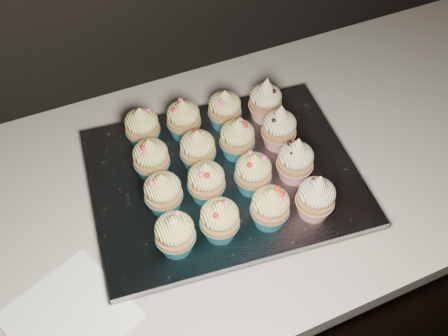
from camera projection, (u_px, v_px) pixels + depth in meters
name	position (u px, v px, depth m)	size (l,w,h in m)	color
cabinet	(237.00, 282.00, 1.30)	(2.40, 0.60, 0.86)	black
worktop	(242.00, 174.00, 0.95)	(2.44, 0.64, 0.04)	beige
napkin	(69.00, 316.00, 0.75)	(0.16, 0.16, 0.00)	white
baking_tray	(224.00, 182.00, 0.90)	(0.42, 0.32, 0.02)	black
foil_lining	(224.00, 176.00, 0.88)	(0.46, 0.36, 0.01)	silver
cupcake_0	(175.00, 234.00, 0.76)	(0.06, 0.06, 0.08)	#1B6D7F
cupcake_1	(220.00, 219.00, 0.77)	(0.06, 0.06, 0.08)	#1B6D7F
cupcake_2	(270.00, 207.00, 0.79)	(0.06, 0.06, 0.08)	#1B6D7F
cupcake_3	(316.00, 197.00, 0.80)	(0.06, 0.06, 0.10)	#AC1721
cupcake_4	(163.00, 192.00, 0.81)	(0.06, 0.06, 0.08)	#1B6D7F
cupcake_5	(206.00, 182.00, 0.82)	(0.06, 0.06, 0.08)	#1B6D7F
cupcake_6	(253.00, 173.00, 0.83)	(0.06, 0.06, 0.08)	#1B6D7F
cupcake_7	(295.00, 160.00, 0.85)	(0.06, 0.06, 0.10)	#AC1721
cupcake_8	(151.00, 158.00, 0.85)	(0.06, 0.06, 0.08)	#1B6D7F
cupcake_9	(198.00, 149.00, 0.87)	(0.06, 0.06, 0.08)	#1B6D7F
cupcake_10	(237.00, 139.00, 0.88)	(0.06, 0.06, 0.08)	#1B6D7F
cupcake_11	(279.00, 128.00, 0.90)	(0.06, 0.06, 0.10)	#AC1721
cupcake_12	(142.00, 127.00, 0.90)	(0.06, 0.06, 0.08)	#1B6D7F
cupcake_13	(184.00, 119.00, 0.91)	(0.06, 0.06, 0.08)	#1B6D7F
cupcake_14	(225.00, 109.00, 0.93)	(0.06, 0.06, 0.08)	#1B6D7F
cupcake_15	(265.00, 101.00, 0.94)	(0.06, 0.06, 0.10)	#AC1721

